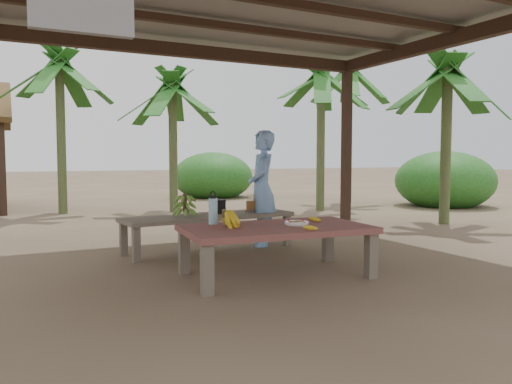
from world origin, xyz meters
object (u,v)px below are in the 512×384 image
bench (210,219)px  ripe_banana_bunch (224,218)px  work_table (276,232)px  plate (297,223)px  woman (262,188)px  water_flask (213,210)px  cooking_pot (218,207)px

bench → ripe_banana_bunch: size_ratio=7.53×
work_table → bench: work_table is taller
work_table → plate: size_ratio=7.86×
work_table → woman: size_ratio=1.24×
ripe_banana_bunch → woman: size_ratio=0.20×
water_flask → woman: bearing=45.7°
work_table → ripe_banana_bunch: size_ratio=6.31×
plate → cooking_pot: cooking_pot is taller
cooking_pot → plate: bearing=-85.5°
water_flask → cooking_pot: (0.59, 1.30, -0.11)m
ripe_banana_bunch → water_flask: size_ratio=0.90×
work_table → ripe_banana_bunch: 0.54m
plate → work_table: bearing=170.9°
work_table → ripe_banana_bunch: (-0.49, 0.15, 0.16)m
bench → cooking_pot: (0.16, 0.11, 0.14)m
water_flask → work_table: bearing=-37.5°
bench → ripe_banana_bunch: bearing=-111.7°
work_table → bench: 1.58m
woman → work_table: bearing=-1.0°
work_table → cooking_pot: size_ratio=9.47×
water_flask → cooking_pot: bearing=65.8°
ripe_banana_bunch → plate: size_ratio=1.25×
work_table → water_flask: water_flask is taller
ripe_banana_bunch → woman: woman is taller
ripe_banana_bunch → water_flask: 0.24m
ripe_banana_bunch → plate: 0.73m
ripe_banana_bunch → plate: (0.70, -0.19, -0.07)m
plate → water_flask: bearing=149.6°
water_flask → cooking_pot: water_flask is taller
water_flask → cooking_pot: size_ratio=1.68×
plate → bench: bearing=100.4°
water_flask → woman: 1.68m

